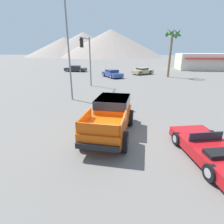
{
  "coord_description": "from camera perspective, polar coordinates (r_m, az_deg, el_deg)",
  "views": [
    {
      "loc": [
        0.87,
        -8.19,
        4.33
      ],
      "look_at": [
        -0.31,
        1.27,
        0.94
      ],
      "focal_mm": 28.0,
      "sensor_mm": 36.0,
      "label": 1
    }
  ],
  "objects": [
    {
      "name": "palm_tree_tall",
      "position": [
        31.36,
        18.99,
        21.06
      ],
      "size": [
        2.7,
        2.87,
        7.58
      ],
      "color": "brown",
      "rests_on": "ground_plane"
    },
    {
      "name": "street_lamp_post",
      "position": [
        16.12,
        -14.29,
        22.55
      ],
      "size": [
        0.9,
        0.24,
        9.04
      ],
      "color": "slate",
      "rests_on": "ground_plane"
    },
    {
      "name": "parked_car_blue",
      "position": [
        29.97,
        0.03,
        12.51
      ],
      "size": [
        4.03,
        4.68,
        1.25
      ],
      "rotation": [
        0.0,
        0.0,
        3.75
      ],
      "color": "#334C9E",
      "rests_on": "ground_plane"
    },
    {
      "name": "ground_plane",
      "position": [
        9.3,
        0.93,
        -8.18
      ],
      "size": [
        320.0,
        320.0,
        0.0
      ],
      "primitive_type": "plane",
      "color": "slate"
    },
    {
      "name": "distant_mountain_range",
      "position": [
        129.72,
        -5.57,
        21.01
      ],
      "size": [
        94.17,
        77.88,
        16.92
      ],
      "color": "gray",
      "rests_on": "ground_plane"
    },
    {
      "name": "traffic_light_main",
      "position": [
        21.06,
        -8.26,
        18.58
      ],
      "size": [
        0.38,
        3.78,
        5.77
      ],
      "rotation": [
        0.0,
        0.0,
        4.71
      ],
      "color": "slate",
      "rests_on": "ground_plane"
    },
    {
      "name": "parked_car_tan",
      "position": [
        34.13,
        9.93,
        13.06
      ],
      "size": [
        4.24,
        4.0,
        1.2
      ],
      "rotation": [
        0.0,
        0.0,
        5.42
      ],
      "color": "tan",
      "rests_on": "ground_plane"
    },
    {
      "name": "parked_car_dark",
      "position": [
        38.89,
        -11.86,
        13.73
      ],
      "size": [
        4.67,
        2.16,
        1.24
      ],
      "rotation": [
        0.0,
        0.0,
        4.63
      ],
      "color": "#232328",
      "rests_on": "ground_plane"
    },
    {
      "name": "orange_pickup_truck",
      "position": [
        9.45,
        -0.36,
        -0.68
      ],
      "size": [
        2.49,
        5.2,
        1.84
      ],
      "rotation": [
        0.0,
        0.0,
        -0.07
      ],
      "color": "#CC4C0C",
      "rests_on": "ground_plane"
    },
    {
      "name": "red_convertible_car",
      "position": [
        8.5,
        29.61,
        -10.78
      ],
      "size": [
        2.73,
        4.33,
        1.0
      ],
      "rotation": [
        0.0,
        0.0,
        0.25
      ],
      "color": "#B21419",
      "rests_on": "ground_plane"
    },
    {
      "name": "storefront_building",
      "position": [
        47.33,
        27.14,
        14.46
      ],
      "size": [
        10.61,
        7.72,
        3.59
      ],
      "color": "beige",
      "rests_on": "ground_plane"
    }
  ]
}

